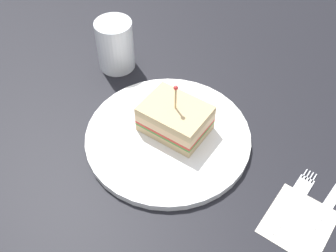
{
  "coord_description": "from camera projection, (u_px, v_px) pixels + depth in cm",
  "views": [
    {
      "loc": [
        -8.48,
        -41.37,
        51.04
      ],
      "look_at": [
        0.0,
        0.0,
        3.18
      ],
      "focal_mm": 43.65,
      "sensor_mm": 36.0,
      "label": 1
    }
  ],
  "objects": [
    {
      "name": "ground_plane",
      "position": [
        168.0,
        143.0,
        0.67
      ],
      "size": [
        104.21,
        104.21,
        2.0
      ],
      "primitive_type": "cube",
      "color": "black"
    },
    {
      "name": "plate",
      "position": [
        168.0,
        137.0,
        0.66
      ],
      "size": [
        26.52,
        26.52,
        1.18
      ],
      "primitive_type": "cylinder",
      "color": "white",
      "rests_on": "ground_plane"
    },
    {
      "name": "sandwich_half_center",
      "position": [
        175.0,
        119.0,
        0.64
      ],
      "size": [
        12.49,
        12.57,
        9.42
      ],
      "color": "tan",
      "rests_on": "plate"
    },
    {
      "name": "drink_glass",
      "position": [
        116.0,
        47.0,
        0.75
      ],
      "size": [
        6.75,
        6.75,
        9.59
      ],
      "color": "#B74C33",
      "rests_on": "ground_plane"
    },
    {
      "name": "napkin",
      "position": [
        299.0,
        222.0,
        0.56
      ],
      "size": [
        12.81,
        12.74,
        0.15
      ],
      "primitive_type": "cube",
      "rotation": [
        0.0,
        0.0,
        7.02
      ],
      "color": "beige",
      "rests_on": "ground_plane"
    },
    {
      "name": "fork",
      "position": [
        298.0,
        194.0,
        0.59
      ],
      "size": [
        10.26,
        9.35,
        0.35
      ],
      "color": "silver",
      "rests_on": "ground_plane"
    },
    {
      "name": "knife",
      "position": [
        323.0,
        213.0,
        0.57
      ],
      "size": [
        11.11,
        9.2,
        0.35
      ],
      "color": "silver",
      "rests_on": "ground_plane"
    }
  ]
}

